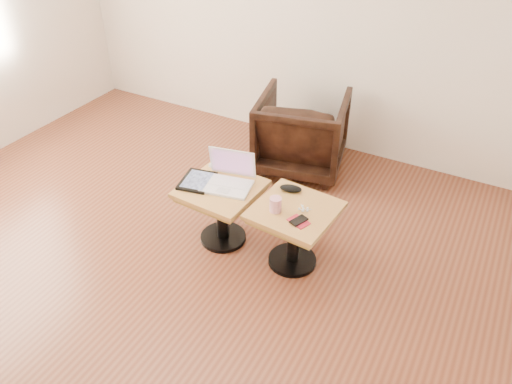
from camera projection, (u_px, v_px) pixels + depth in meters
The scene contains 11 objects.
room_shell at pixel (109, 87), 2.45m from camera, with size 4.52×4.52×2.71m.
side_table_left at pixel (221, 201), 3.39m from camera, with size 0.52×0.52×0.45m.
side_table_right at pixel (294, 223), 3.19m from camera, with size 0.54×0.54×0.45m.
laptop at pixel (229, 178), 3.32m from camera, with size 0.36×0.32×0.23m.
tablet at pixel (197, 181), 3.36m from camera, with size 0.25×0.29×0.02m.
charging_adapter at pixel (213, 165), 3.52m from camera, with size 0.04×0.04×0.02m, color white.
glasses_case at pixel (291, 188), 3.27m from camera, with size 0.15×0.06×0.05m, color black.
striped_cup at pixel (276, 204), 3.08m from camera, with size 0.08×0.08×0.10m, color #C83A65.
earbuds_tangle at pixel (304, 209), 3.11m from camera, with size 0.08×0.06×0.01m.
phone_on_sleeve at pixel (299, 221), 3.01m from camera, with size 0.15×0.13×0.02m.
armchair at pixel (302, 132), 4.19m from camera, with size 0.71×0.73×0.66m, color black.
Camera 1 is at (1.74, -1.67, 2.35)m, focal length 35.00 mm.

